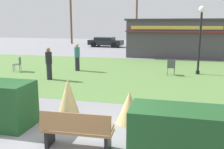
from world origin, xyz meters
TOP-DOWN VIEW (x-y plane):
  - lawn_patch at (0.00, 9.78)m, footprint 36.00×12.00m
  - park_bench at (0.21, 0.20)m, footprint 1.72×0.58m
  - hedge_right at (2.75, 0.48)m, footprint 2.64×1.10m
  - ornamental_grass_behind_left at (-0.73, 1.91)m, footprint 0.77×0.77m
  - ornamental_grass_behind_right at (1.13, 2.08)m, footprint 0.78×0.78m
  - lamppost_far at (3.79, 10.27)m, footprint 0.36×0.36m
  - food_kiosk at (2.43, 18.56)m, footprint 8.34×5.02m
  - cafe_chair_west at (-6.91, 8.55)m, footprint 0.57×0.57m
  - cafe_chair_center at (2.27, 9.56)m, footprint 0.46×0.46m
  - person_strolling at (-3.98, 6.92)m, footprint 0.34×0.34m
  - person_standing at (-3.46, 9.63)m, footprint 0.34×0.34m
  - parked_car_west_slot at (-5.86, 25.42)m, footprint 4.33×2.31m
  - parked_car_center_slot at (-0.63, 25.42)m, footprint 4.28×2.21m
  - tree_left_bg at (-3.03, 32.36)m, footprint 0.91×0.96m
  - tree_right_bg at (-11.83, 28.92)m, footprint 0.91×0.96m

SIDE VIEW (x-z plane):
  - lawn_patch at x=0.00m, z-range 0.00..0.01m
  - park_bench at x=0.21m, z-range 0.01..0.96m
  - ornamental_grass_behind_right at x=1.13m, z-range 0.00..0.98m
  - cafe_chair_west at x=-6.91m, z-range 0.08..0.97m
  - cafe_chair_center at x=2.27m, z-range 0.08..0.97m
  - hedge_right at x=2.75m, z-range 0.00..1.11m
  - parked_car_west_slot at x=-5.86m, z-range 0.04..1.24m
  - parked_car_center_slot at x=-0.63m, z-range 0.04..1.24m
  - ornamental_grass_behind_left at x=-0.73m, z-range 0.00..1.33m
  - person_strolling at x=-3.98m, z-range 0.02..1.71m
  - person_standing at x=-3.46m, z-range 0.02..1.71m
  - food_kiosk at x=2.43m, z-range 0.01..3.30m
  - lamppost_far at x=3.79m, z-range 0.52..4.40m
  - tree_left_bg at x=-3.03m, z-range -0.37..7.08m
  - tree_right_bg at x=-11.83m, z-range -0.37..7.18m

